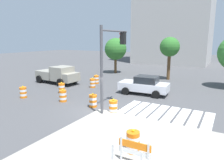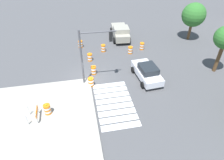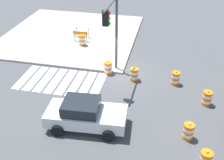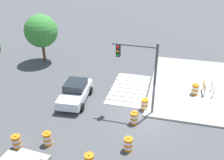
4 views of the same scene
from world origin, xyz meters
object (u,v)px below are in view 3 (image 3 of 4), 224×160
object	(u,v)px
traffic_barrel_near_corner	(207,98)
traffic_barrel_median_near	(206,159)
sports_car	(85,114)
traffic_barrel_lane_center	(134,74)
traffic_barrel_far_curb	(108,68)
construction_barricade	(81,34)
traffic_barrel_opposite_curb	(175,78)
traffic_barrel_on_sidewalk	(82,40)
traffic_light_pole	(113,25)
traffic_barrel_crosswalk_end	(188,131)

from	to	relation	value
traffic_barrel_near_corner	traffic_barrel_median_near	size ratio (longest dim) A/B	1.00
sports_car	traffic_barrel_lane_center	size ratio (longest dim) A/B	4.34
traffic_barrel_far_curb	construction_barricade	distance (m)	5.99
traffic_barrel_opposite_curb	traffic_barrel_on_sidewalk	bearing A→B (deg)	-28.38
traffic_barrel_near_corner	construction_barricade	distance (m)	12.46
traffic_barrel_near_corner	traffic_barrel_median_near	distance (m)	4.98
traffic_light_pole	sports_car	bearing A→B (deg)	85.99
sports_car	traffic_barrel_on_sidewalk	bearing A→B (deg)	-71.40
traffic_barrel_lane_center	traffic_barrel_on_sidewalk	world-z (taller)	traffic_barrel_on_sidewalk
traffic_barrel_near_corner	traffic_barrel_on_sidewalk	size ratio (longest dim) A/B	1.00
traffic_barrel_median_near	traffic_light_pole	xyz separation A→B (m)	(5.83, -6.75, 3.46)
traffic_barrel_median_near	traffic_barrel_far_curb	world-z (taller)	same
traffic_barrel_lane_center	traffic_light_pole	distance (m)	3.78
traffic_barrel_on_sidewalk	sports_car	bearing A→B (deg)	108.60
traffic_barrel_far_curb	traffic_light_pole	world-z (taller)	traffic_light_pole
traffic_barrel_on_sidewalk	construction_barricade	bearing A→B (deg)	-65.87
sports_car	traffic_barrel_far_curb	world-z (taller)	sports_car
sports_car	construction_barricade	xyz separation A→B (m)	(3.64, -10.53, -0.09)
traffic_barrel_lane_center	traffic_barrel_on_sidewalk	size ratio (longest dim) A/B	1.00
traffic_barrel_near_corner	traffic_light_pole	size ratio (longest dim) A/B	0.19
traffic_barrel_median_near	traffic_barrel_on_sidewalk	xyz separation A→B (m)	(9.44, -11.14, 0.15)
traffic_barrel_on_sidewalk	traffic_barrel_near_corner	bearing A→B (deg)	147.88
traffic_barrel_near_corner	construction_barricade	bearing A→B (deg)	-34.64
construction_barricade	traffic_barrel_median_near	bearing A→B (deg)	129.27
sports_car	traffic_barrel_lane_center	xyz separation A→B (m)	(-1.89, -5.24, -0.36)
traffic_barrel_lane_center	traffic_barrel_far_curb	bearing A→B (deg)	-14.13
sports_car	traffic_barrel_lane_center	distance (m)	5.58
traffic_barrel_lane_center	construction_barricade	world-z (taller)	construction_barricade
traffic_barrel_median_near	traffic_barrel_lane_center	world-z (taller)	same
traffic_light_pole	traffic_barrel_crosswalk_end	bearing A→B (deg)	135.47
traffic_barrel_crosswalk_end	traffic_light_pole	xyz separation A→B (m)	(5.09, -5.00, 3.46)
traffic_barrel_far_curb	traffic_barrel_opposite_curb	world-z (taller)	same
traffic_barrel_opposite_curb	traffic_barrel_crosswalk_end	bearing A→B (deg)	98.57
traffic_barrel_opposite_curb	traffic_barrel_on_sidewalk	xyz separation A→B (m)	(7.92, -4.28, 0.15)
sports_car	traffic_barrel_on_sidewalk	size ratio (longest dim) A/B	4.34
traffic_barrel_median_near	traffic_barrel_lane_center	bearing A→B (deg)	-57.43
traffic_barrel_median_near	traffic_barrel_on_sidewalk	distance (m)	14.60
traffic_barrel_crosswalk_end	traffic_barrel_lane_center	xyz separation A→B (m)	(3.56, -5.00, 0.00)
traffic_barrel_far_curb	construction_barricade	xyz separation A→B (m)	(3.57, -4.80, 0.27)
traffic_barrel_far_curb	traffic_barrel_opposite_curb	size ratio (longest dim) A/B	1.00
traffic_barrel_near_corner	traffic_light_pole	bearing A→B (deg)	-16.03
traffic_barrel_lane_center	traffic_barrel_opposite_curb	bearing A→B (deg)	-177.72
sports_car	construction_barricade	distance (m)	11.14
traffic_barrel_near_corner	traffic_barrel_median_near	bearing A→B (deg)	85.35
construction_barricade	traffic_barrel_near_corner	bearing A→B (deg)	145.36
traffic_barrel_near_corner	traffic_light_pole	xyz separation A→B (m)	(6.24, -1.79, 3.46)
traffic_barrel_near_corner	traffic_barrel_crosswalk_end	world-z (taller)	same
sports_car	traffic_barrel_opposite_curb	size ratio (longest dim) A/B	4.34
traffic_barrel_opposite_curb	traffic_barrel_on_sidewalk	world-z (taller)	traffic_barrel_on_sidewalk
traffic_barrel_near_corner	sports_car	bearing A→B (deg)	27.57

